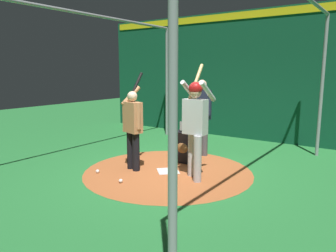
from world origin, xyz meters
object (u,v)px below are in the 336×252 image
home_plate (168,171)px  catcher (187,146)px  baseball_0 (98,171)px  umpire (201,113)px  bat_rack (174,116)px  batter (195,120)px  baseball_1 (121,181)px  visitor (133,125)px

home_plate → catcher: bearing=-176.5°
home_plate → baseball_0: bearing=-50.5°
catcher → umpire: umpire is taller
umpire → bat_rack: umpire is taller
home_plate → batter: batter is taller
batter → baseball_1: bearing=-44.3°
umpire → visitor: size_ratio=0.91×
home_plate → bat_rack: (-3.84, -2.45, 0.49)m
catcher → visitor: size_ratio=0.47×
home_plate → bat_rack: 4.58m
home_plate → baseball_1: bearing=-17.0°
batter → visitor: bearing=-80.0°
bat_rack → home_plate: bearing=32.6°
batter → home_plate: bearing=-94.7°
catcher → baseball_1: 1.90m
catcher → umpire: 1.00m
home_plate → batter: (0.05, 0.66, 1.12)m
visitor → home_plate: bearing=128.0°
visitor → bat_rack: (-4.13, -1.78, -0.45)m
home_plate → bat_rack: size_ratio=0.40×
umpire → baseball_0: bearing=-22.2°
home_plate → baseball_0: 1.43m
batter → visitor: size_ratio=1.08×
visitor → bat_rack: 4.52m
bat_rack → baseball_0: size_ratio=14.20×
home_plate → visitor: visitor is taller
umpire → baseball_1: bearing=-4.9°
batter → visitor: 1.37m
catcher → baseball_0: 2.03m
baseball_0 → baseball_1: size_ratio=1.00×
batter → baseball_1: (1.00, -0.98, -1.09)m
visitor → bat_rack: bearing=-141.8°
home_plate → baseball_1: (1.06, -0.32, 0.03)m
home_plate → catcher: (-0.80, -0.05, 0.36)m
catcher → baseball_0: bearing=-31.7°
home_plate → bat_rack: bearing=-147.4°
visitor → batter: bearing=114.8°
batter → visitor: (0.23, -1.33, -0.18)m
batter → umpire: batter is taller
catcher → bat_rack: (-3.05, -2.41, 0.13)m
umpire → baseball_0: umpire is taller
visitor → bat_rack: size_ratio=1.91×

